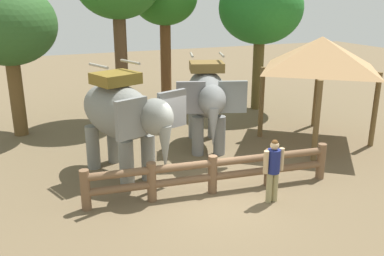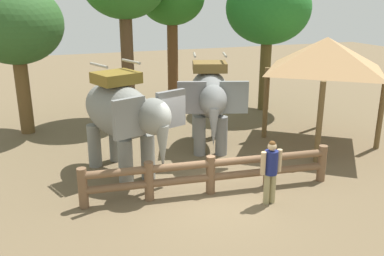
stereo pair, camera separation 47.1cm
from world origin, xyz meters
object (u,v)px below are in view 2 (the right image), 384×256
(elephant_near_left, at_px, (123,114))
(elephant_center, at_px, (210,97))
(tree_far_right, at_px, (15,25))
(tree_back_center, at_px, (268,9))
(log_fence, at_px, (211,172))
(tourist_woman_in_black, at_px, (271,168))
(tree_deep_back, at_px, (172,0))
(thatched_shelter, at_px, (326,55))

(elephant_near_left, xyz_separation_m, elephant_center, (3.17, 1.24, -0.04))
(elephant_center, bearing_deg, tree_far_right, 145.75)
(tree_back_center, bearing_deg, log_fence, -128.19)
(elephant_center, distance_m, tourist_woman_in_black, 4.35)
(elephant_near_left, bearing_deg, elephant_center, 21.35)
(tree_far_right, bearing_deg, elephant_center, -34.25)
(log_fence, distance_m, tree_back_center, 9.92)
(log_fence, bearing_deg, elephant_near_left, 133.34)
(tree_far_right, height_order, tree_deep_back, tree_deep_back)
(log_fence, xyz_separation_m, tree_deep_back, (1.84, 8.98, 4.26))
(tree_back_center, xyz_separation_m, tree_far_right, (-10.25, 0.07, -0.46))
(elephant_near_left, height_order, tree_far_right, tree_far_right)
(thatched_shelter, xyz_separation_m, tree_back_center, (0.45, 4.77, 1.35))
(tree_far_right, bearing_deg, log_fence, -57.58)
(elephant_center, distance_m, tree_back_center, 6.45)
(elephant_center, xyz_separation_m, thatched_shelter, (3.90, -0.83, 1.32))
(thatched_shelter, height_order, tree_back_center, tree_back_center)
(elephant_center, relative_size, tree_back_center, 0.63)
(elephant_center, relative_size, tree_far_right, 0.69)
(log_fence, bearing_deg, tree_deep_back, 78.41)
(tree_far_right, bearing_deg, elephant_near_left, -62.60)
(tourist_woman_in_black, xyz_separation_m, tree_deep_back, (0.66, 10.02, 3.89))
(elephant_near_left, distance_m, elephant_center, 3.41)
(tree_back_center, distance_m, tree_deep_back, 4.23)
(tree_deep_back, bearing_deg, elephant_center, -95.43)
(thatched_shelter, distance_m, tree_back_center, 4.98)
(elephant_near_left, distance_m, tree_far_right, 6.31)
(elephant_near_left, bearing_deg, thatched_shelter, 3.33)
(tourist_woman_in_black, relative_size, tree_far_right, 0.30)
(tree_deep_back, bearing_deg, tree_far_right, -164.91)
(thatched_shelter, xyz_separation_m, tree_deep_back, (-3.35, 6.58, 1.74))
(log_fence, bearing_deg, tree_far_right, 122.42)
(elephant_center, height_order, tree_far_right, tree_far_right)
(tree_back_center, bearing_deg, thatched_shelter, -95.41)
(elephant_near_left, relative_size, tourist_woman_in_black, 2.34)
(log_fence, bearing_deg, tourist_woman_in_black, -41.39)
(elephant_near_left, height_order, tree_deep_back, tree_deep_back)
(tourist_woman_in_black, bearing_deg, tree_far_right, 124.91)
(thatched_shelter, bearing_deg, tree_far_right, 153.68)
(log_fence, height_order, tree_far_right, tree_far_right)
(elephant_near_left, bearing_deg, tree_back_center, 34.58)
(tourist_woman_in_black, bearing_deg, elephant_center, 88.44)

